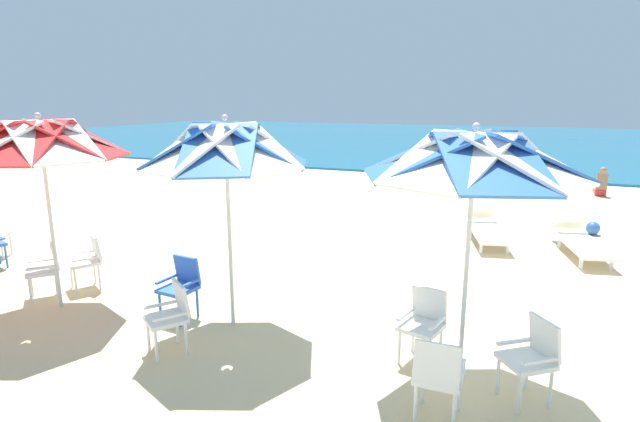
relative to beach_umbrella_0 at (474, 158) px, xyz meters
The scene contains 17 objects.
ground_plane 3.73m from the beach_umbrella_0, 75.50° to the left, with size 80.00×80.00×0.00m, color beige.
sea 32.50m from the beach_umbrella_0, 88.75° to the left, with size 80.00×36.00×0.10m, color #19607F.
surf_foam 14.33m from the beach_umbrella_0, 87.12° to the left, with size 80.00×0.70×0.01m, color white.
beach_umbrella_0 is the anchor object (origin of this frame).
plastic_chair_0 2.12m from the beach_umbrella_0, 97.36° to the right, with size 0.44×0.47×0.87m.
plastic_chair_1 1.99m from the beach_umbrella_0, 155.87° to the left, with size 0.54×0.56×0.87m.
plastic_chair_2 2.06m from the beach_umbrella_0, 14.39° to the right, with size 0.63×0.62×0.87m.
beach_umbrella_1 2.99m from the beach_umbrella_0, behind, with size 2.15×2.15×2.81m.
plastic_chair_3 4.25m from the beach_umbrella_0, behind, with size 0.48×0.51×0.87m.
plastic_chair_4 3.88m from the beach_umbrella_0, 167.47° to the right, with size 0.62×0.63×0.87m.
beach_umbrella_2 5.68m from the beach_umbrella_0, behind, with size 2.29×2.29×2.82m.
plastic_chair_5 6.42m from the beach_umbrella_0, behind, with size 0.63×0.63×0.87m.
plastic_chair_6 6.20m from the beach_umbrella_0, behind, with size 0.61×0.62×0.87m.
sun_lounger_0 6.01m from the beach_umbrella_0, 72.66° to the left, with size 1.08×2.23×0.62m.
sun_lounger_1 6.03m from the beach_umbrella_0, 90.99° to the left, with size 1.13×2.23×0.62m.
beach_ball 7.76m from the beach_umbrella_0, 73.68° to the left, with size 0.30×0.30×0.30m, color blue.
beachgoer_seated 12.93m from the beach_umbrella_0, 77.03° to the left, with size 0.30×0.93×0.92m.
Camera 1 is at (-0.29, -7.91, 3.01)m, focal length 27.87 mm.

